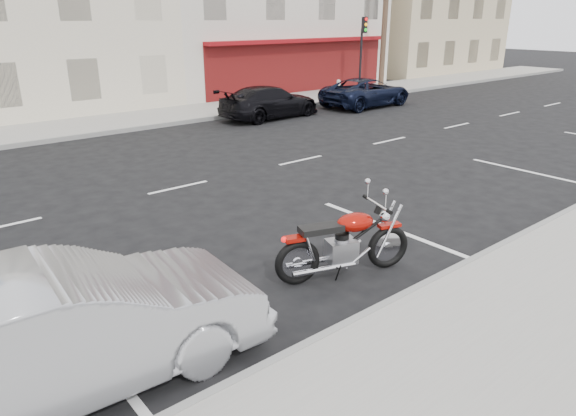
% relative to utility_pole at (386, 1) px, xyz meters
% --- Properties ---
extents(ground, '(120.00, 120.00, 0.00)m').
position_rel_utility_pole_xyz_m(ground, '(-15.50, -8.60, -4.74)').
color(ground, black).
rests_on(ground, ground).
extents(curb_near, '(80.00, 0.12, 0.16)m').
position_rel_utility_pole_xyz_m(curb_near, '(-20.50, -15.60, -4.66)').
color(curb_near, gray).
rests_on(curb_near, ground).
extents(utility_pole, '(1.80, 0.30, 9.00)m').
position_rel_utility_pole_xyz_m(utility_pole, '(0.00, 0.00, 0.00)').
color(utility_pole, '#422D1E').
rests_on(utility_pole, sidewalk_far).
extents(traffic_light, '(0.26, 0.30, 3.80)m').
position_rel_utility_pole_xyz_m(traffic_light, '(-2.00, -0.27, -2.18)').
color(traffic_light, black).
rests_on(traffic_light, sidewalk_far).
extents(fire_hydrant, '(0.20, 0.20, 0.72)m').
position_rel_utility_pole_xyz_m(fire_hydrant, '(-3.50, -0.10, -4.21)').
color(fire_hydrant, beige).
rests_on(fire_hydrant, sidewalk_far).
extents(motorcycle, '(2.27, 1.05, 1.18)m').
position_rel_utility_pole_xyz_m(motorcycle, '(-16.85, -14.70, -4.20)').
color(motorcycle, black).
rests_on(motorcycle, ground).
extents(sedan_silver, '(4.67, 1.86, 1.51)m').
position_rel_utility_pole_xyz_m(sedan_silver, '(-21.95, -14.38, -3.98)').
color(sedan_silver, '#9B9DA2').
rests_on(sedan_silver, ground).
extents(suv_far, '(4.77, 2.33, 1.30)m').
position_rel_utility_pole_xyz_m(suv_far, '(-4.80, -3.24, -4.09)').
color(suv_far, black).
rests_on(suv_far, ground).
extents(car_far, '(4.64, 2.13, 1.32)m').
position_rel_utility_pole_xyz_m(car_far, '(-10.07, -2.69, -4.08)').
color(car_far, black).
rests_on(car_far, ground).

